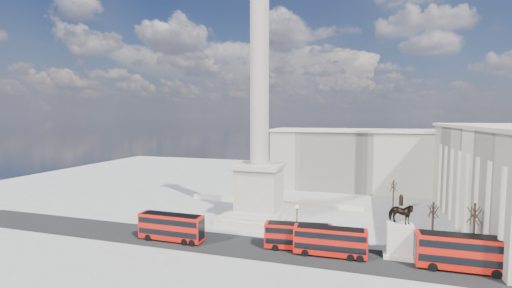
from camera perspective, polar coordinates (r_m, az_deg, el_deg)
The scene contains 17 objects.
ground at distance 64.90m, azimuth -0.72°, elevation -13.44°, with size 180.00×180.00×0.00m, color #A4A29B.
asphalt_road at distance 54.52m, azimuth 1.16°, elevation -17.02°, with size 120.00×9.00×0.01m, color black.
nelsons_column at distance 66.88m, azimuth 0.58°, elevation -1.57°, with size 14.00×14.00×49.85m.
balustrade_wall at distance 79.54m, azimuth 2.85°, elevation -9.64°, with size 40.00×0.60×1.10m, color beige.
building_northeast at distance 99.47m, azimuth 17.60°, elevation -2.43°, with size 51.00×17.00×16.60m.
red_bus_a at distance 58.43m, azimuth -13.90°, elevation -13.26°, with size 10.90×2.71×4.41m.
red_bus_b at distance 52.22m, azimuth 12.30°, elevation -15.54°, with size 10.42×2.74×4.20m.
red_bus_c at distance 53.70m, azimuth 7.07°, elevation -14.98°, with size 10.17×3.39×4.05m.
red_bus_d at distance 53.82m, azimuth 31.46°, elevation -15.17°, with size 11.79×2.93×4.76m.
victorian_lamp at distance 56.61m, azimuth 6.84°, elevation -12.50°, with size 0.51×0.51×5.91m.
equestrian_statue at distance 54.48m, azimuth 22.86°, elevation -13.81°, with size 4.44×3.33×9.13m.
bare_tree_near at distance 57.37m, azimuth 32.64°, elevation -9.66°, with size 1.94×1.94×8.48m.
bare_tree_mid at distance 61.00m, azimuth 27.44°, elevation -9.67°, with size 1.87×1.87×7.11m.
bare_tree_far at distance 78.33m, azimuth 21.96°, elevation -6.42°, with size 1.74×1.74×7.09m.
pedestrian_walking at distance 56.28m, azimuth 10.31°, elevation -15.45°, with size 0.63×0.42×1.74m, color black.
pedestrian_standing at distance 58.47m, azimuth 16.65°, elevation -14.84°, with size 0.80×0.63×1.65m, color black.
pedestrian_crossing at distance 61.31m, azimuth 17.85°, elevation -13.97°, with size 0.94×0.39×1.60m, color black.
Camera 1 is at (18.86, -58.77, 20.06)m, focal length 24.00 mm.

